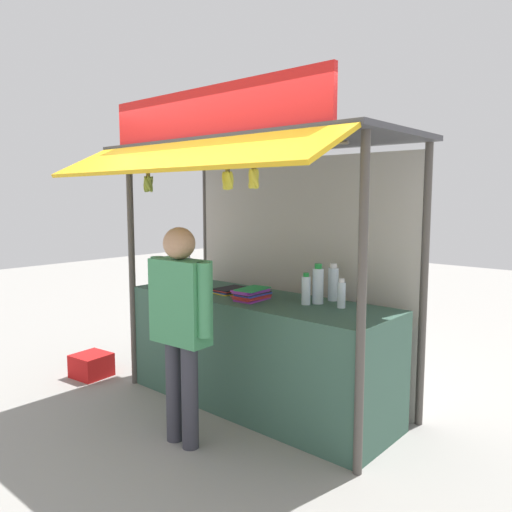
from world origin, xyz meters
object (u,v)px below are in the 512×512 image
(water_bottle_rear_center, at_px, (318,285))
(water_bottle_front_left, at_px, (188,269))
(magazine_stack_right, at_px, (252,294))
(banana_bunch_leftmost, at_px, (254,178))
(banana_bunch_inner_left, at_px, (228,180))
(plastic_crate, at_px, (91,365))
(banana_bunch_rightmost, at_px, (148,184))
(water_bottle_mid_left, at_px, (333,283))
(magazine_stack_center, at_px, (230,290))
(vendor_person, at_px, (180,316))
(water_bottle_far_right, at_px, (306,290))
(water_bottle_front_right, at_px, (341,294))

(water_bottle_rear_center, bearing_deg, water_bottle_front_left, -179.99)
(magazine_stack_right, distance_m, banana_bunch_leftmost, 1.06)
(water_bottle_rear_center, height_order, banana_bunch_leftmost, banana_bunch_leftmost)
(banana_bunch_inner_left, bearing_deg, plastic_crate, -177.41)
(banana_bunch_rightmost, height_order, plastic_crate, banana_bunch_rightmost)
(water_bottle_mid_left, distance_m, banana_bunch_rightmost, 1.76)
(magazine_stack_center, relative_size, plastic_crate, 0.96)
(banana_bunch_leftmost, bearing_deg, water_bottle_mid_left, 79.26)
(magazine_stack_right, relative_size, vendor_person, 0.20)
(magazine_stack_right, bearing_deg, water_bottle_rear_center, 25.87)
(magazine_stack_center, xyz_separation_m, banana_bunch_rightmost, (-0.48, -0.50, 0.93))
(banana_bunch_inner_left, bearing_deg, water_bottle_mid_left, 63.15)
(water_bottle_front_left, distance_m, plastic_crate, 1.35)
(banana_bunch_inner_left, bearing_deg, banana_bunch_rightmost, -179.96)
(banana_bunch_inner_left, bearing_deg, water_bottle_far_right, 58.33)
(magazine_stack_center, distance_m, plastic_crate, 1.71)
(magazine_stack_center, height_order, banana_bunch_rightmost, banana_bunch_rightmost)
(water_bottle_front_right, bearing_deg, water_bottle_mid_left, 135.90)
(water_bottle_rear_center, bearing_deg, water_bottle_far_right, -118.37)
(water_bottle_front_left, relative_size, vendor_person, 0.17)
(water_bottle_mid_left, distance_m, water_bottle_rear_center, 0.18)
(water_bottle_front_right, distance_m, magazine_stack_right, 0.75)
(water_bottle_far_right, xyz_separation_m, banana_bunch_leftmost, (-0.07, -0.53, 0.85))
(water_bottle_front_left, xyz_separation_m, plastic_crate, (-0.66, -0.71, -0.95))
(water_bottle_front_left, height_order, plastic_crate, water_bottle_front_left)
(water_bottle_far_right, height_order, magazine_stack_center, water_bottle_far_right)
(water_bottle_far_right, relative_size, plastic_crate, 0.78)
(magazine_stack_right, bearing_deg, magazine_stack_center, 162.54)
(water_bottle_far_right, relative_size, magazine_stack_center, 0.81)
(water_bottle_rear_center, xyz_separation_m, plastic_crate, (-2.21, -0.71, -0.97))
(water_bottle_front_left, distance_m, water_bottle_far_right, 1.50)
(plastic_crate, bearing_deg, magazine_stack_center, 22.97)
(magazine_stack_center, bearing_deg, water_bottle_front_right, 6.18)
(water_bottle_front_right, relative_size, water_bottle_far_right, 0.89)
(water_bottle_far_right, bearing_deg, water_bottle_front_right, 16.46)
(banana_bunch_rightmost, bearing_deg, water_bottle_mid_left, 30.74)
(water_bottle_front_right, distance_m, banana_bunch_rightmost, 1.86)
(magazine_stack_center, distance_m, banana_bunch_rightmost, 1.16)
(magazine_stack_center, relative_size, banana_bunch_rightmost, 1.13)
(water_bottle_front_left, xyz_separation_m, banana_bunch_rightmost, (0.23, -0.62, 0.82))
(water_bottle_front_right, height_order, magazine_stack_right, water_bottle_front_right)
(water_bottle_front_right, bearing_deg, vendor_person, -125.01)
(water_bottle_front_right, bearing_deg, banana_bunch_leftmost, -119.53)
(water_bottle_front_right, relative_size, banana_bunch_leftmost, 0.87)
(water_bottle_rear_center, height_order, vendor_person, vendor_person)
(banana_bunch_rightmost, distance_m, plastic_crate, 1.98)
(water_bottle_mid_left, bearing_deg, plastic_crate, -158.42)
(banana_bunch_rightmost, bearing_deg, banana_bunch_inner_left, 0.04)
(banana_bunch_inner_left, distance_m, vendor_person, 1.03)
(water_bottle_front_right, bearing_deg, banana_bunch_inner_left, -134.45)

